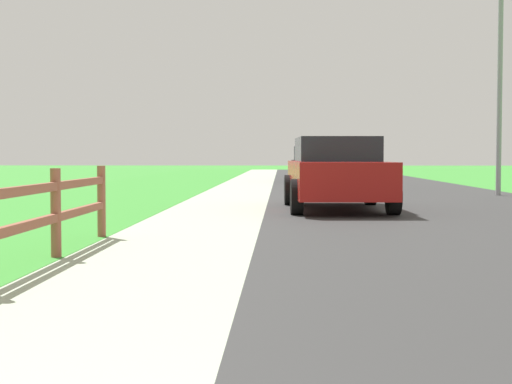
{
  "coord_description": "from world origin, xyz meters",
  "views": [
    {
      "loc": [
        0.32,
        -0.28,
        1.09
      ],
      "look_at": [
        -0.04,
        10.56,
        0.58
      ],
      "focal_mm": 54.67,
      "sensor_mm": 36.0,
      "label": 1
    }
  ],
  "objects_px": {
    "street_lamp": "(504,66)",
    "parked_car_blue": "(314,161)",
    "parked_car_white": "(335,165)",
    "parked_car_black": "(313,164)",
    "parked_suv_red": "(337,173)"
  },
  "relations": [
    {
      "from": "parked_suv_red",
      "to": "street_lamp",
      "type": "relative_size",
      "value": 0.8
    },
    {
      "from": "parked_car_black",
      "to": "street_lamp",
      "type": "xyz_separation_m",
      "value": [
        4.69,
        -11.28,
        2.77
      ]
    },
    {
      "from": "parked_car_blue",
      "to": "parked_car_white",
      "type": "bearing_deg",
      "value": -89.9
    },
    {
      "from": "parked_car_black",
      "to": "parked_car_blue",
      "type": "height_order",
      "value": "parked_car_blue"
    },
    {
      "from": "street_lamp",
      "to": "parked_car_blue",
      "type": "bearing_deg",
      "value": 102.25
    },
    {
      "from": "parked_car_white",
      "to": "parked_car_blue",
      "type": "xyz_separation_m",
      "value": [
        -0.03,
        15.76,
        0.06
      ]
    },
    {
      "from": "parked_suv_red",
      "to": "parked_car_blue",
      "type": "height_order",
      "value": "parked_car_blue"
    },
    {
      "from": "parked_car_blue",
      "to": "street_lamp",
      "type": "height_order",
      "value": "street_lamp"
    },
    {
      "from": "parked_car_white",
      "to": "parked_car_black",
      "type": "xyz_separation_m",
      "value": [
        -0.41,
        7.19,
        -0.02
      ]
    },
    {
      "from": "parked_car_blue",
      "to": "street_lamp",
      "type": "xyz_separation_m",
      "value": [
        4.31,
        -19.85,
        2.69
      ]
    },
    {
      "from": "parked_car_white",
      "to": "parked_car_black",
      "type": "height_order",
      "value": "parked_car_white"
    },
    {
      "from": "parked_car_black",
      "to": "parked_car_blue",
      "type": "relative_size",
      "value": 0.95
    },
    {
      "from": "parked_car_white",
      "to": "street_lamp",
      "type": "relative_size",
      "value": 0.87
    },
    {
      "from": "parked_car_black",
      "to": "street_lamp",
      "type": "relative_size",
      "value": 0.77
    },
    {
      "from": "parked_car_white",
      "to": "parked_car_blue",
      "type": "relative_size",
      "value": 1.07
    }
  ]
}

